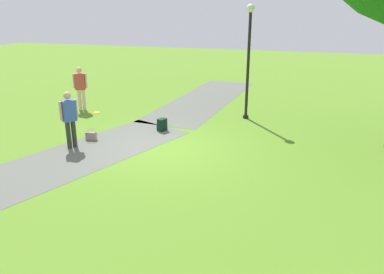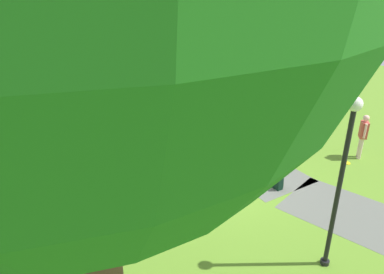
% 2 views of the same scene
% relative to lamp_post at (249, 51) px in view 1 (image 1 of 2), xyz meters
% --- Properties ---
extents(ground_plane, '(48.00, 48.00, 0.00)m').
position_rel_lamp_post_xyz_m(ground_plane, '(3.73, -1.74, -2.37)').
color(ground_plane, '#568225').
extents(footpath_segment_near, '(8.20, 3.16, 0.01)m').
position_rel_lamp_post_xyz_m(footpath_segment_near, '(-2.29, -2.09, -2.37)').
color(footpath_segment_near, '#585B52').
rests_on(footpath_segment_near, ground).
extents(footpath_segment_mid, '(8.28, 5.13, 0.01)m').
position_rel_lamp_post_xyz_m(footpath_segment_mid, '(5.39, -4.02, -2.37)').
color(footpath_segment_mid, '#585B52').
rests_on(footpath_segment_mid, ground).
extents(lamp_post, '(0.28, 0.28, 3.88)m').
position_rel_lamp_post_xyz_m(lamp_post, '(0.00, 0.00, 0.00)').
color(lamp_post, black).
rests_on(lamp_post, ground).
extents(woman_with_handbag, '(0.44, 0.40, 1.62)m').
position_rel_lamp_post_xyz_m(woman_with_handbag, '(4.28, -4.34, -1.44)').
color(woman_with_handbag, '#2C3126').
rests_on(woman_with_handbag, ground).
extents(man_near_boulder, '(0.35, 0.49, 1.65)m').
position_rel_lamp_post_xyz_m(man_near_boulder, '(0.64, -6.18, -1.42)').
color(man_near_boulder, beige).
rests_on(man_near_boulder, ground).
extents(handbag_on_grass, '(0.30, 0.33, 0.31)m').
position_rel_lamp_post_xyz_m(handbag_on_grass, '(3.57, -4.14, -2.23)').
color(handbag_on_grass, gray).
rests_on(handbag_on_grass, ground).
extents(spare_backpack_on_lawn, '(0.33, 0.33, 0.40)m').
position_rel_lamp_post_xyz_m(spare_backpack_on_lawn, '(2.16, -2.39, -2.18)').
color(spare_backpack_on_lawn, black).
rests_on(spare_backpack_on_lawn, ground).
extents(frisbee_on_grass, '(0.25, 0.25, 0.02)m').
position_rel_lamp_post_xyz_m(frisbee_on_grass, '(0.86, -5.46, -2.36)').
color(frisbee_on_grass, yellow).
rests_on(frisbee_on_grass, ground).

